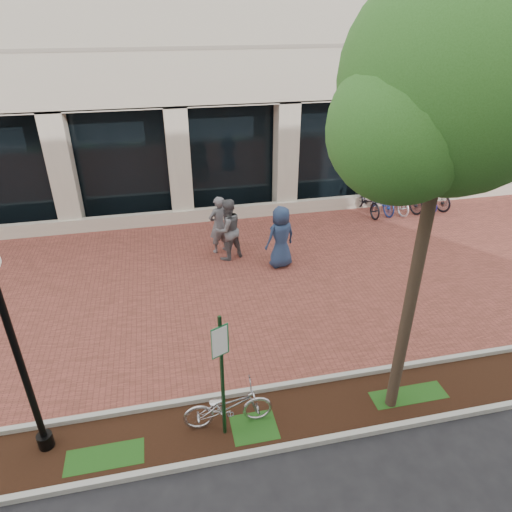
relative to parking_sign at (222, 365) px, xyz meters
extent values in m
plane|color=black|center=(2.02, 5.40, -1.72)|extent=(120.00, 120.00, 0.00)
cube|color=brown|center=(2.02, 5.40, -1.71)|extent=(40.00, 9.00, 0.01)
cube|color=black|center=(2.02, 0.15, -1.71)|extent=(40.00, 1.50, 0.01)
cube|color=#A5A59C|center=(2.02, 0.90, -1.66)|extent=(40.00, 0.12, 0.12)
cube|color=#A5A59C|center=(2.02, -0.60, -1.66)|extent=(40.00, 0.12, 0.12)
cube|color=black|center=(2.02, 11.00, 0.38)|extent=(40.00, 0.15, 4.20)
cube|color=#BCB4A0|center=(2.02, 9.90, -1.47)|extent=(40.00, 0.25, 0.50)
cube|color=#BCB4A0|center=(2.02, 10.30, 0.38)|extent=(0.80, 0.80, 4.20)
cube|color=#133418|center=(0.00, 0.01, -0.35)|extent=(0.05, 0.05, 2.74)
cube|color=#1A6838|center=(0.00, -0.02, 0.53)|extent=(0.34, 0.02, 0.62)
cube|color=white|center=(0.00, -0.03, 0.53)|extent=(0.30, 0.01, 0.56)
cylinder|color=black|center=(-3.26, 0.42, -1.57)|extent=(0.28, 0.28, 0.30)
cylinder|color=black|center=(-3.26, 0.42, 0.18)|extent=(0.12, 0.12, 3.78)
cylinder|color=#423325|center=(3.43, 0.00, 0.59)|extent=(0.22, 0.22, 4.62)
sphere|color=#28591B|center=(3.43, 0.00, 4.53)|extent=(3.26, 3.26, 3.26)
sphere|color=#28591B|center=(4.32, 0.33, 4.04)|extent=(2.28, 2.28, 2.28)
sphere|color=#28591B|center=(2.61, -0.24, 3.96)|extent=(2.12, 2.12, 2.12)
imported|color=#B7B7BB|center=(0.11, 0.23, -1.26)|extent=(1.74, 0.65, 0.91)
imported|color=#5F5E63|center=(0.99, 7.33, -0.75)|extent=(0.83, 0.69, 1.94)
imported|color=#5B5B5F|center=(1.19, 6.84, -0.71)|extent=(1.20, 1.09, 2.02)
imported|color=navy|center=(2.70, 6.00, -0.73)|extent=(1.11, 0.89, 1.97)
cylinder|color=#B1B1B6|center=(10.58, 9.22, -1.32)|extent=(0.11, 0.11, 0.79)
sphere|color=#B1B1B6|center=(10.58, 9.22, -0.88)|extent=(0.12, 0.12, 0.12)
imported|color=black|center=(7.10, 9.29, -1.20)|extent=(0.81, 2.01, 1.03)
imported|color=#203C96|center=(7.65, 9.29, -1.14)|extent=(0.76, 1.96, 1.15)
imported|color=silver|center=(8.20, 9.29, -1.20)|extent=(1.01, 2.06, 1.03)
imported|color=black|center=(8.75, 9.29, -1.14)|extent=(0.95, 1.98, 1.15)
imported|color=navy|center=(9.30, 9.29, -1.20)|extent=(1.19, 2.08, 1.03)
imported|color=black|center=(9.85, 9.29, -1.14)|extent=(1.12, 1.98, 1.15)
cylinder|color=#B1B1B6|center=(8.47, 9.29, -1.32)|extent=(0.04, 0.04, 0.80)
camera|label=1|loc=(-0.71, -5.99, 5.43)|focal=32.00mm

